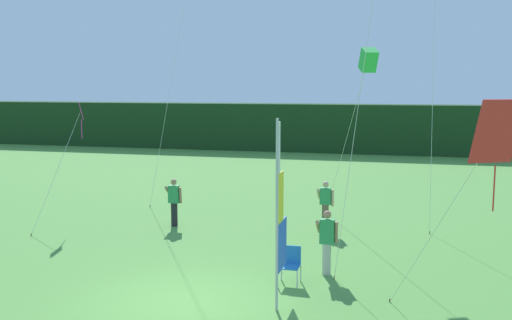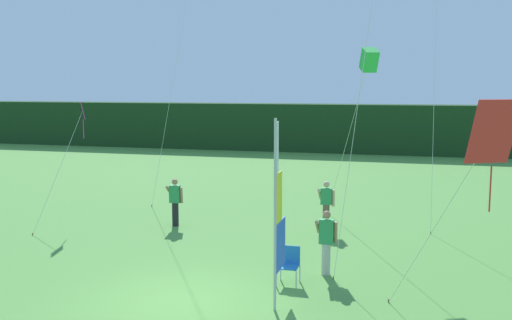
{
  "view_description": "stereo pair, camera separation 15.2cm",
  "coord_description": "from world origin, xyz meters",
  "px_view_note": "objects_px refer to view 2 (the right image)",
  "views": [
    {
      "loc": [
        4.58,
        -11.38,
        4.76
      ],
      "look_at": [
        0.68,
        3.83,
        2.71
      ],
      "focal_mm": 40.17,
      "sensor_mm": 36.0,
      "label": 1
    },
    {
      "loc": [
        4.72,
        -11.34,
        4.76
      ],
      "look_at": [
        0.68,
        3.83,
        2.71
      ],
      "focal_mm": 40.17,
      "sensor_mm": 36.0,
      "label": 2
    }
  ],
  "objects_px": {
    "kite_magenta_diamond_3": "(80,118)",
    "banner_flag": "(278,217)",
    "person_mid_field": "(326,205)",
    "kite_green_box_5": "(369,61)",
    "person_far_left": "(175,201)",
    "person_near_banner": "(326,241)",
    "kite_red_diamond_0": "(489,141)",
    "folding_chair": "(289,262)"
  },
  "relations": [
    {
      "from": "banner_flag",
      "to": "kite_green_box_5",
      "type": "height_order",
      "value": "kite_green_box_5"
    },
    {
      "from": "person_far_left",
      "to": "kite_red_diamond_0",
      "type": "relative_size",
      "value": 0.36
    },
    {
      "from": "person_near_banner",
      "to": "person_far_left",
      "type": "xyz_separation_m",
      "value": [
        -5.69,
        3.76,
        -0.02
      ]
    },
    {
      "from": "folding_chair",
      "to": "kite_green_box_5",
      "type": "distance_m",
      "value": 6.94
    },
    {
      "from": "banner_flag",
      "to": "person_mid_field",
      "type": "relative_size",
      "value": 2.47
    },
    {
      "from": "folding_chair",
      "to": "kite_red_diamond_0",
      "type": "xyz_separation_m",
      "value": [
        3.86,
        -4.0,
        3.43
      ]
    },
    {
      "from": "banner_flag",
      "to": "folding_chair",
      "type": "xyz_separation_m",
      "value": [
        -0.05,
        1.46,
        -1.45
      ]
    },
    {
      "from": "person_mid_field",
      "to": "kite_green_box_5",
      "type": "xyz_separation_m",
      "value": [
        1.3,
        -0.59,
        4.62
      ]
    },
    {
      "from": "person_far_left",
      "to": "folding_chair",
      "type": "relative_size",
      "value": 1.82
    },
    {
      "from": "folding_chair",
      "to": "kite_magenta_diamond_3",
      "type": "bearing_deg",
      "value": 149.65
    },
    {
      "from": "folding_chair",
      "to": "kite_green_box_5",
      "type": "xyz_separation_m",
      "value": [
        1.47,
        4.6,
        4.99
      ]
    },
    {
      "from": "person_mid_field",
      "to": "person_far_left",
      "type": "relative_size",
      "value": 1.02
    },
    {
      "from": "person_near_banner",
      "to": "banner_flag",
      "type": "bearing_deg",
      "value": -107.82
    },
    {
      "from": "folding_chair",
      "to": "kite_red_diamond_0",
      "type": "relative_size",
      "value": 0.19
    },
    {
      "from": "folding_chair",
      "to": "banner_flag",
      "type": "bearing_deg",
      "value": -88.09
    },
    {
      "from": "banner_flag",
      "to": "person_near_banner",
      "type": "height_order",
      "value": "banner_flag"
    },
    {
      "from": "kite_magenta_diamond_3",
      "to": "banner_flag",
      "type": "bearing_deg",
      "value": -36.78
    },
    {
      "from": "banner_flag",
      "to": "kite_green_box_5",
      "type": "distance_m",
      "value": 7.16
    },
    {
      "from": "banner_flag",
      "to": "kite_green_box_5",
      "type": "xyz_separation_m",
      "value": [
        1.42,
        6.05,
        3.54
      ]
    },
    {
      "from": "banner_flag",
      "to": "folding_chair",
      "type": "bearing_deg",
      "value": 91.91
    },
    {
      "from": "person_mid_field",
      "to": "folding_chair",
      "type": "relative_size",
      "value": 1.87
    },
    {
      "from": "person_near_banner",
      "to": "folding_chair",
      "type": "xyz_separation_m",
      "value": [
        -0.78,
        -0.82,
        -0.37
      ]
    },
    {
      "from": "banner_flag",
      "to": "person_near_banner",
      "type": "bearing_deg",
      "value": 72.18
    },
    {
      "from": "kite_green_box_5",
      "to": "folding_chair",
      "type": "bearing_deg",
      "value": -107.75
    },
    {
      "from": "banner_flag",
      "to": "folding_chair",
      "type": "height_order",
      "value": "banner_flag"
    },
    {
      "from": "kite_green_box_5",
      "to": "person_mid_field",
      "type": "bearing_deg",
      "value": 155.5
    },
    {
      "from": "person_near_banner",
      "to": "kite_green_box_5",
      "type": "bearing_deg",
      "value": 79.64
    },
    {
      "from": "person_near_banner",
      "to": "kite_magenta_diamond_3",
      "type": "distance_m",
      "value": 10.82
    },
    {
      "from": "person_far_left",
      "to": "kite_green_box_5",
      "type": "distance_m",
      "value": 7.88
    },
    {
      "from": "person_far_left",
      "to": "kite_green_box_5",
      "type": "height_order",
      "value": "kite_green_box_5"
    },
    {
      "from": "banner_flag",
      "to": "person_far_left",
      "type": "xyz_separation_m",
      "value": [
        -4.95,
        6.04,
        -1.1
      ]
    },
    {
      "from": "person_mid_field",
      "to": "kite_red_diamond_0",
      "type": "relative_size",
      "value": 0.36
    },
    {
      "from": "banner_flag",
      "to": "kite_green_box_5",
      "type": "bearing_deg",
      "value": 76.77
    },
    {
      "from": "person_near_banner",
      "to": "kite_magenta_diamond_3",
      "type": "bearing_deg",
      "value": 155.72
    },
    {
      "from": "person_near_banner",
      "to": "kite_green_box_5",
      "type": "distance_m",
      "value": 6.0
    },
    {
      "from": "person_near_banner",
      "to": "kite_red_diamond_0",
      "type": "distance_m",
      "value": 6.49
    },
    {
      "from": "banner_flag",
      "to": "kite_red_diamond_0",
      "type": "xyz_separation_m",
      "value": [
        3.81,
        -2.54,
        1.97
      ]
    },
    {
      "from": "folding_chair",
      "to": "kite_red_diamond_0",
      "type": "bearing_deg",
      "value": -46.02
    },
    {
      "from": "person_mid_field",
      "to": "kite_green_box_5",
      "type": "height_order",
      "value": "kite_green_box_5"
    },
    {
      "from": "banner_flag",
      "to": "person_near_banner",
      "type": "distance_m",
      "value": 2.63
    },
    {
      "from": "person_near_banner",
      "to": "person_mid_field",
      "type": "relative_size",
      "value": 1.0
    },
    {
      "from": "banner_flag",
      "to": "folding_chair",
      "type": "distance_m",
      "value": 2.06
    }
  ]
}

